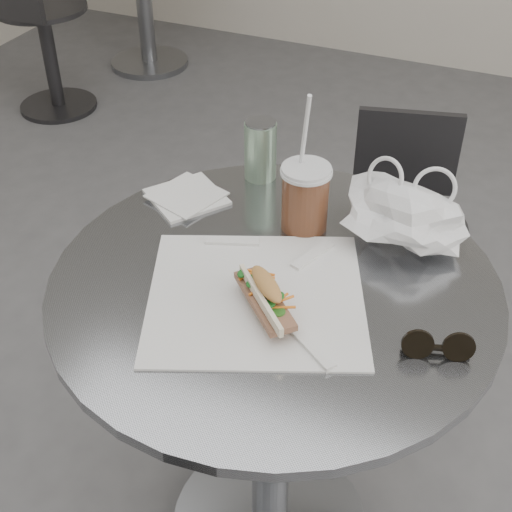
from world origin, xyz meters
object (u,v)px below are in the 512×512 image
at_px(cafe_table, 272,390).
at_px(drink_can, 260,150).
at_px(bg_chair, 41,41).
at_px(sunglasses, 438,347).
at_px(chair_far, 395,253).
at_px(iced_coffee, 305,196).
at_px(banh_mi, 265,297).

height_order(cafe_table, drink_can, drink_can).
bearing_deg(bg_chair, sunglasses, -40.28).
bearing_deg(cafe_table, chair_far, 84.76).
distance_m(bg_chair, iced_coffee, 2.27).
xyz_separation_m(bg_chair, sunglasses, (2.03, -1.62, 0.42)).
relative_size(banh_mi, drink_can, 1.52).
distance_m(iced_coffee, sunglasses, 0.38).
bearing_deg(drink_can, bg_chair, 141.54).
distance_m(chair_far, banh_mi, 0.95).
relative_size(banh_mi, sunglasses, 1.76).
bearing_deg(iced_coffee, drink_can, 137.89).
bearing_deg(chair_far, cafe_table, 70.80).
bearing_deg(bg_chair, chair_far, -25.98).
bearing_deg(bg_chair, cafe_table, -43.40).
bearing_deg(chair_far, drink_can, 49.51).
distance_m(banh_mi, sunglasses, 0.27).
bearing_deg(sunglasses, bg_chair, 123.72).
height_order(banh_mi, sunglasses, banh_mi).
distance_m(chair_far, bg_chair, 1.98).
bearing_deg(banh_mi, drink_can, 159.02).
height_order(chair_far, drink_can, drink_can).
bearing_deg(sunglasses, chair_far, 87.63).
bearing_deg(banh_mi, chair_far, 131.19).
bearing_deg(banh_mi, cafe_table, 146.97).
relative_size(chair_far, iced_coffee, 2.47).
bearing_deg(sunglasses, iced_coffee, 124.24).
relative_size(bg_chair, sunglasses, 6.98).
bearing_deg(drink_can, cafe_table, -62.66).
bearing_deg(drink_can, iced_coffee, -42.11).
bearing_deg(cafe_table, drink_can, 117.34).
relative_size(iced_coffee, sunglasses, 2.51).
xyz_separation_m(iced_coffee, sunglasses, (0.30, -0.23, -0.05)).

